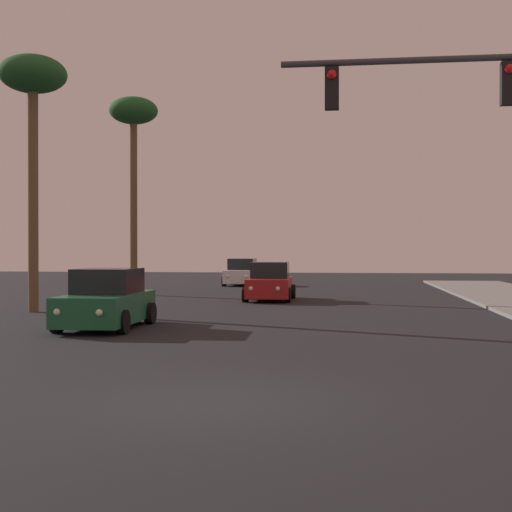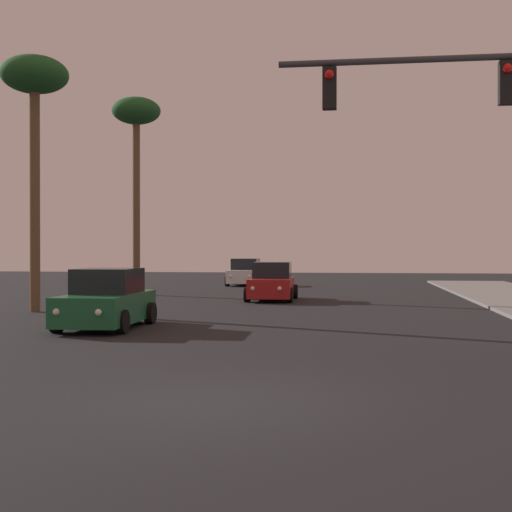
{
  "view_description": "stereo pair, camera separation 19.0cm",
  "coord_description": "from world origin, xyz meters",
  "px_view_note": "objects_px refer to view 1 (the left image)",
  "views": [
    {
      "loc": [
        1.88,
        -10.09,
        2.19
      ],
      "look_at": [
        -0.84,
        10.81,
        2.03
      ],
      "focal_mm": 50.0,
      "sensor_mm": 36.0,
      "label": 1
    },
    {
      "loc": [
        2.06,
        -10.06,
        2.19
      ],
      "look_at": [
        -0.84,
        10.81,
        2.03
      ],
      "focal_mm": 50.0,
      "sensor_mm": 36.0,
      "label": 2
    }
  ],
  "objects_px": {
    "car_white": "(242,273)",
    "palm_tree_mid": "(134,123)",
    "car_red": "(270,283)",
    "car_green": "(107,301)",
    "palm_tree_near": "(33,89)"
  },
  "relations": [
    {
      "from": "car_white",
      "to": "palm_tree_near",
      "type": "relative_size",
      "value": 0.47
    },
    {
      "from": "car_red",
      "to": "car_white",
      "type": "xyz_separation_m",
      "value": [
        -3.22,
        13.12,
        0.0
      ]
    },
    {
      "from": "palm_tree_near",
      "to": "palm_tree_mid",
      "type": "height_order",
      "value": "palm_tree_mid"
    },
    {
      "from": "car_red",
      "to": "palm_tree_near",
      "type": "bearing_deg",
      "value": 40.34
    },
    {
      "from": "palm_tree_mid",
      "to": "car_red",
      "type": "bearing_deg",
      "value": -22.5
    },
    {
      "from": "palm_tree_near",
      "to": "car_green",
      "type": "bearing_deg",
      "value": -47.3
    },
    {
      "from": "car_white",
      "to": "car_red",
      "type": "bearing_deg",
      "value": 103.01
    },
    {
      "from": "car_white",
      "to": "palm_tree_mid",
      "type": "bearing_deg",
      "value": 68.34
    },
    {
      "from": "car_green",
      "to": "car_red",
      "type": "xyz_separation_m",
      "value": [
        3.34,
        11.79,
        0.0
      ]
    },
    {
      "from": "car_green",
      "to": "palm_tree_mid",
      "type": "relative_size",
      "value": 0.44
    },
    {
      "from": "car_green",
      "to": "car_white",
      "type": "bearing_deg",
      "value": -92.06
    },
    {
      "from": "car_red",
      "to": "palm_tree_mid",
      "type": "distance_m",
      "value": 10.9
    },
    {
      "from": "car_green",
      "to": "palm_tree_near",
      "type": "xyz_separation_m",
      "value": [
        -4.36,
        4.73,
        7.17
      ]
    },
    {
      "from": "car_green",
      "to": "car_red",
      "type": "distance_m",
      "value": 12.25
    },
    {
      "from": "palm_tree_near",
      "to": "car_red",
      "type": "bearing_deg",
      "value": 42.51
    }
  ]
}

